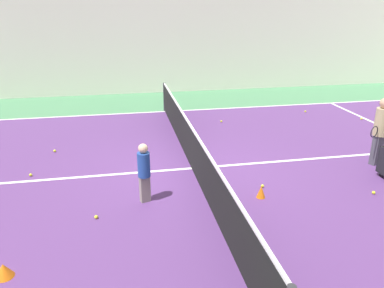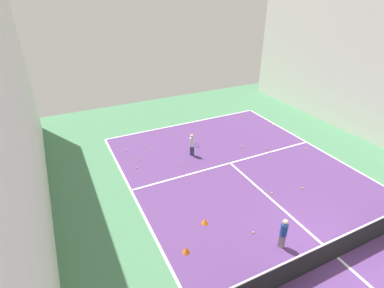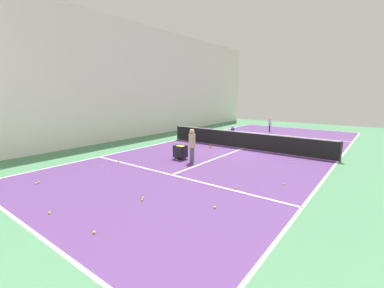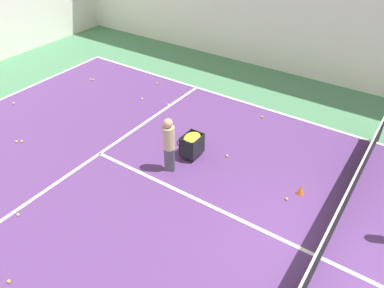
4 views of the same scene
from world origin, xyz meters
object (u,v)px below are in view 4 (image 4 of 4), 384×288
coach_at_net (169,142)px  ball_cart (192,142)px  training_cone_0 (301,190)px  tennis_net (326,241)px

coach_at_net → ball_cart: (0.88, -0.15, -0.44)m
coach_at_net → training_cone_0: (1.10, -3.39, -0.82)m
coach_at_net → training_cone_0: 3.66m
tennis_net → training_cone_0: 2.06m
coach_at_net → ball_cart: size_ratio=2.28×
tennis_net → ball_cart: bearing=71.5°
coach_at_net → ball_cart: coach_at_net is taller
coach_at_net → training_cone_0: bearing=-4.7°
tennis_net → training_cone_0: bearing=33.3°
ball_cart → tennis_net: bearing=-108.5°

